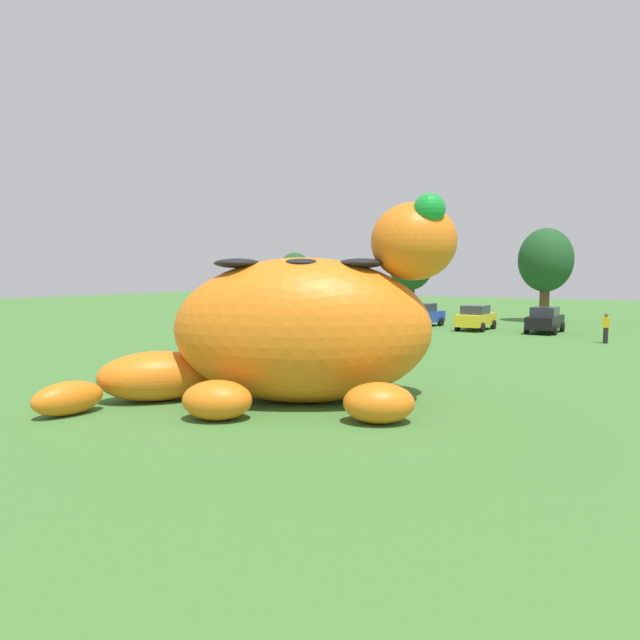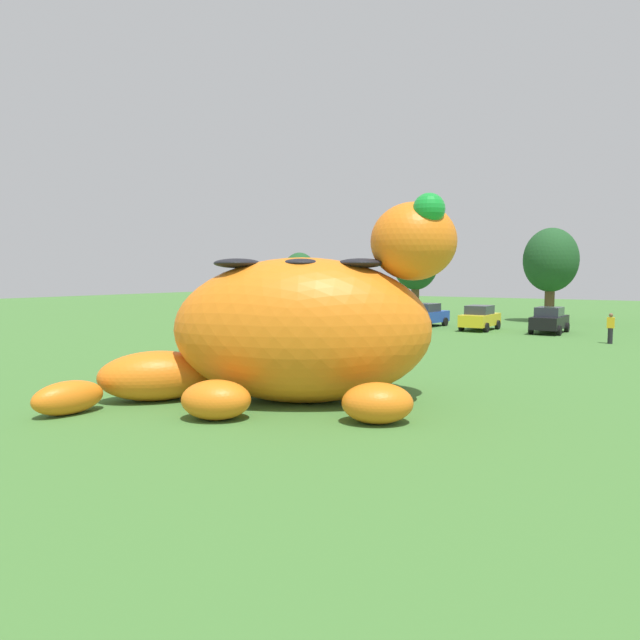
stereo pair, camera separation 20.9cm
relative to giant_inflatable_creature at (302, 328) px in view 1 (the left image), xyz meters
name	(u,v)px [view 1 (the left image)]	position (x,y,z in m)	size (l,w,h in m)	color
ground_plane	(280,398)	(-0.85, 0.04, -2.26)	(160.00, 160.00, 0.00)	#427533
giant_inflatable_creature	(302,328)	(0.00, 0.00, 0.00)	(10.21, 10.08, 6.17)	orange
car_orange	(367,314)	(-10.19, 24.09, -1.40)	(2.23, 4.24, 1.72)	orange
car_blue	(422,315)	(-6.34, 25.53, -1.40)	(2.29, 4.27, 1.72)	#2347B7
car_yellow	(476,318)	(-2.19, 24.99, -1.40)	(2.01, 4.14, 1.72)	yellow
car_black	(545,320)	(2.26, 25.50, -1.40)	(2.00, 4.13, 1.72)	black
tree_far_left	(295,273)	(-22.95, 33.16, 1.67)	(3.39, 3.39, 6.01)	brown
tree_left	(411,263)	(-11.49, 35.47, 2.59)	(4.18, 4.18, 7.42)	brown
tree_mid_left	(546,261)	(0.50, 34.60, 2.68)	(4.26, 4.26, 7.56)	brown
spectator_near_inflatable	(399,328)	(-3.54, 15.13, -1.41)	(0.38, 0.26, 1.71)	black
spectator_mid_field	(606,328)	(6.28, 21.25, -1.41)	(0.38, 0.26, 1.71)	black
spectator_by_cars	(321,340)	(-4.17, 7.85, -1.41)	(0.38, 0.26, 1.71)	black
spectator_wandering	(262,341)	(-6.37, 6.27, -1.41)	(0.38, 0.26, 1.71)	black
spectator_far_side	(340,355)	(-1.08, 4.22, -1.41)	(0.38, 0.26, 1.71)	#726656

